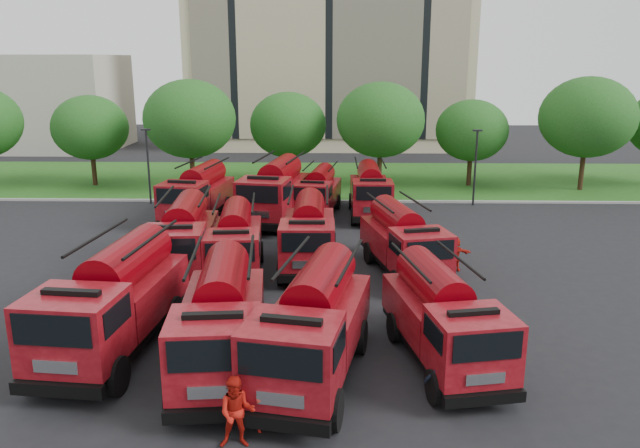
{
  "coord_description": "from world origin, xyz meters",
  "views": [
    {
      "loc": [
        2.52,
        -24.21,
        9.63
      ],
      "look_at": [
        1.88,
        5.2,
        1.8
      ],
      "focal_mm": 35.0,
      "sensor_mm": 36.0,
      "label": 1
    }
  ],
  "objects_px": {
    "fire_truck_2": "(313,325)",
    "fire_truck_4": "(183,239)",
    "firefighter_0": "(265,430)",
    "firefighter_2": "(468,376)",
    "fire_truck_3": "(443,317)",
    "firefighter_1": "(238,446)",
    "fire_truck_1": "(222,320)",
    "firefighter_5": "(454,270)",
    "fire_truck_5": "(235,242)",
    "fire_truck_8": "(198,194)",
    "fire_truck_6": "(309,233)",
    "fire_truck_10": "(318,192)",
    "fire_truck_0": "(114,300)",
    "firefighter_3": "(444,402)",
    "firefighter_4": "(174,319)",
    "fire_truck_7": "(403,241)",
    "fire_truck_9": "(275,191)",
    "fire_truck_11": "(370,191)"
  },
  "relations": [
    {
      "from": "fire_truck_2",
      "to": "fire_truck_3",
      "type": "relative_size",
      "value": 1.11
    },
    {
      "from": "fire_truck_8",
      "to": "fire_truck_9",
      "type": "relative_size",
      "value": 0.9
    },
    {
      "from": "fire_truck_5",
      "to": "firefighter_3",
      "type": "relative_size",
      "value": 3.61
    },
    {
      "from": "fire_truck_6",
      "to": "firefighter_5",
      "type": "height_order",
      "value": "fire_truck_6"
    },
    {
      "from": "fire_truck_5",
      "to": "fire_truck_8",
      "type": "distance_m",
      "value": 10.63
    },
    {
      "from": "fire_truck_6",
      "to": "firefighter_3",
      "type": "xyz_separation_m",
      "value": [
        4.43,
        -12.18,
        -1.61
      ]
    },
    {
      "from": "fire_truck_6",
      "to": "firefighter_1",
      "type": "distance_m",
      "value": 14.59
    },
    {
      "from": "fire_truck_1",
      "to": "firefighter_5",
      "type": "distance_m",
      "value": 13.55
    },
    {
      "from": "fire_truck_8",
      "to": "fire_truck_10",
      "type": "relative_size",
      "value": 1.14
    },
    {
      "from": "fire_truck_0",
      "to": "firefighter_5",
      "type": "xyz_separation_m",
      "value": [
        13.02,
        8.5,
        -1.79
      ]
    },
    {
      "from": "fire_truck_3",
      "to": "fire_truck_5",
      "type": "relative_size",
      "value": 1.02
    },
    {
      "from": "fire_truck_3",
      "to": "firefighter_1",
      "type": "distance_m",
      "value": 7.8
    },
    {
      "from": "fire_truck_6",
      "to": "firefighter_0",
      "type": "relative_size",
      "value": 4.56
    },
    {
      "from": "fire_truck_7",
      "to": "fire_truck_6",
      "type": "bearing_deg",
      "value": 154.33
    },
    {
      "from": "fire_truck_11",
      "to": "firefighter_4",
      "type": "distance_m",
      "value": 18.55
    },
    {
      "from": "fire_truck_3",
      "to": "fire_truck_8",
      "type": "relative_size",
      "value": 0.94
    },
    {
      "from": "fire_truck_0",
      "to": "fire_truck_4",
      "type": "bearing_deg",
      "value": 91.84
    },
    {
      "from": "fire_truck_7",
      "to": "fire_truck_3",
      "type": "bearing_deg",
      "value": -100.56
    },
    {
      "from": "firefighter_0",
      "to": "firefighter_2",
      "type": "xyz_separation_m",
      "value": [
        6.07,
        3.06,
        0.0
      ]
    },
    {
      "from": "fire_truck_0",
      "to": "firefighter_2",
      "type": "xyz_separation_m",
      "value": [
        11.6,
        -1.6,
        -1.79
      ]
    },
    {
      "from": "fire_truck_3",
      "to": "fire_truck_8",
      "type": "bearing_deg",
      "value": 112.09
    },
    {
      "from": "fire_truck_0",
      "to": "firefighter_2",
      "type": "height_order",
      "value": "fire_truck_0"
    },
    {
      "from": "fire_truck_3",
      "to": "fire_truck_4",
      "type": "relative_size",
      "value": 0.94
    },
    {
      "from": "fire_truck_2",
      "to": "fire_truck_10",
      "type": "relative_size",
      "value": 1.19
    },
    {
      "from": "fire_truck_11",
      "to": "firefighter_4",
      "type": "bearing_deg",
      "value": -116.98
    },
    {
      "from": "fire_truck_6",
      "to": "fire_truck_4",
      "type": "bearing_deg",
      "value": -167.93
    },
    {
      "from": "fire_truck_6",
      "to": "fire_truck_10",
      "type": "height_order",
      "value": "fire_truck_6"
    },
    {
      "from": "fire_truck_0",
      "to": "fire_truck_10",
      "type": "relative_size",
      "value": 1.22
    },
    {
      "from": "fire_truck_1",
      "to": "fire_truck_7",
      "type": "relative_size",
      "value": 1.06
    },
    {
      "from": "fire_truck_8",
      "to": "firefighter_5",
      "type": "xyz_separation_m",
      "value": [
        13.94,
        -9.14,
        -1.66
      ]
    },
    {
      "from": "fire_truck_2",
      "to": "fire_truck_4",
      "type": "xyz_separation_m",
      "value": [
        -6.23,
        9.46,
        -0.03
      ]
    },
    {
      "from": "fire_truck_2",
      "to": "fire_truck_5",
      "type": "relative_size",
      "value": 1.13
    },
    {
      "from": "fire_truck_4",
      "to": "fire_truck_11",
      "type": "xyz_separation_m",
      "value": [
        9.16,
        11.29,
        -0.11
      ]
    },
    {
      "from": "fire_truck_2",
      "to": "fire_truck_3",
      "type": "xyz_separation_m",
      "value": [
        4.18,
        1.07,
        -0.16
      ]
    },
    {
      "from": "fire_truck_5",
      "to": "firefighter_0",
      "type": "distance_m",
      "value": 12.75
    },
    {
      "from": "fire_truck_1",
      "to": "fire_truck_3",
      "type": "relative_size",
      "value": 1.07
    },
    {
      "from": "fire_truck_4",
      "to": "fire_truck_5",
      "type": "xyz_separation_m",
      "value": [
        2.37,
        -0.06,
        -0.14
      ]
    },
    {
      "from": "firefighter_4",
      "to": "fire_truck_7",
      "type": "bearing_deg",
      "value": -125.16
    },
    {
      "from": "fire_truck_9",
      "to": "firefighter_3",
      "type": "distance_m",
      "value": 21.86
    },
    {
      "from": "fire_truck_3",
      "to": "firefighter_1",
      "type": "bearing_deg",
      "value": -152.22
    },
    {
      "from": "fire_truck_11",
      "to": "fire_truck_3",
      "type": "bearing_deg",
      "value": -86.44
    },
    {
      "from": "fire_truck_4",
      "to": "fire_truck_6",
      "type": "distance_m",
      "value": 5.82
    },
    {
      "from": "fire_truck_4",
      "to": "firefighter_1",
      "type": "relative_size",
      "value": 3.89
    },
    {
      "from": "fire_truck_4",
      "to": "firefighter_0",
      "type": "distance_m",
      "value": 13.52
    },
    {
      "from": "firefighter_2",
      "to": "fire_truck_8",
      "type": "bearing_deg",
      "value": 40.07
    },
    {
      "from": "firefighter_1",
      "to": "firefighter_4",
      "type": "height_order",
      "value": "firefighter_1"
    },
    {
      "from": "firefighter_1",
      "to": "fire_truck_10",
      "type": "bearing_deg",
      "value": 82.27
    },
    {
      "from": "fire_truck_4",
      "to": "firefighter_5",
      "type": "height_order",
      "value": "fire_truck_4"
    },
    {
      "from": "firefighter_1",
      "to": "firefighter_3",
      "type": "height_order",
      "value": "firefighter_1"
    },
    {
      "from": "firefighter_0",
      "to": "firefighter_2",
      "type": "height_order",
      "value": "firefighter_2"
    }
  ]
}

